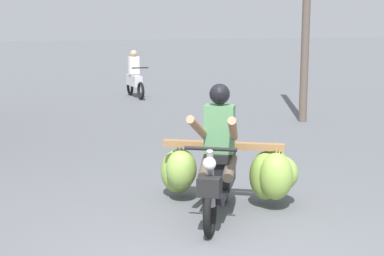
{
  "coord_description": "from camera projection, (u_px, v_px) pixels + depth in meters",
  "views": [
    {
      "loc": [
        -1.94,
        -5.26,
        2.31
      ],
      "look_at": [
        0.34,
        1.93,
        0.9
      ],
      "focal_mm": 54.87,
      "sensor_mm": 36.0,
      "label": 1
    }
  ],
  "objects": [
    {
      "name": "motorbike_distant_ahead_left",
      "position": [
        134.0,
        78.0,
        17.45
      ],
      "size": [
        0.5,
        1.62,
        1.4
      ],
      "color": "black",
      "rests_on": "ground"
    },
    {
      "name": "motorbike_main_loaded",
      "position": [
        233.0,
        169.0,
        7.17
      ],
      "size": [
        1.69,
        1.98,
        1.58
      ],
      "color": "black",
      "rests_on": "ground"
    },
    {
      "name": "ground_plane",
      "position": [
        218.0,
        251.0,
        5.93
      ],
      "size": [
        120.0,
        120.0,
        0.0
      ],
      "primitive_type": "plane",
      "color": "#56595E"
    }
  ]
}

